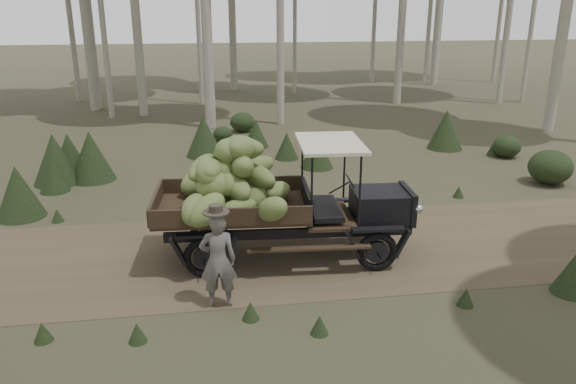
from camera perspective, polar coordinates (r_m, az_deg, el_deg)
name	(u,v)px	position (r m, az deg, el deg)	size (l,w,h in m)	color
ground	(285,252)	(10.90, -0.32, -6.07)	(120.00, 120.00, 0.00)	#473D2B
dirt_track	(285,251)	(10.89, -0.32, -6.05)	(70.00, 4.00, 0.01)	brown
banana_truck	(254,187)	(10.09, -3.49, 0.53)	(4.92, 2.61, 2.44)	black
farmer	(218,259)	(8.78, -7.14, -6.80)	(0.58, 0.43, 1.70)	#585550
undergrowth	(172,206)	(11.94, -11.66, -1.37)	(18.70, 24.08, 1.35)	#233319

